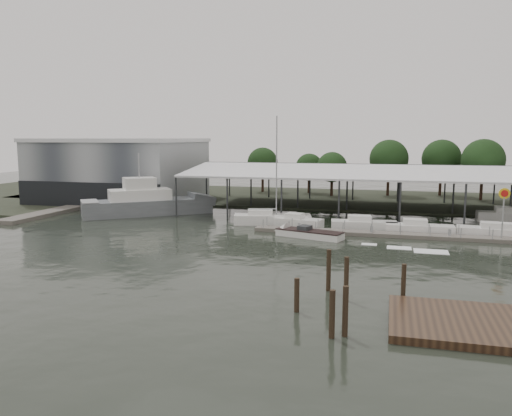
% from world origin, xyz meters
% --- Properties ---
extents(ground, '(200.00, 200.00, 0.00)m').
position_xyz_m(ground, '(0.00, 0.00, 0.00)').
color(ground, '#232921').
rests_on(ground, ground).
extents(land_strip_far, '(140.00, 30.00, 0.30)m').
position_xyz_m(land_strip_far, '(0.00, 42.00, 0.10)').
color(land_strip_far, '#32382A').
rests_on(land_strip_far, ground).
extents(land_strip_west, '(20.00, 40.00, 0.30)m').
position_xyz_m(land_strip_west, '(-40.00, 30.00, 0.10)').
color(land_strip_west, '#32382A').
rests_on(land_strip_west, ground).
extents(storage_warehouse, '(24.50, 20.50, 10.50)m').
position_xyz_m(storage_warehouse, '(-28.00, 29.94, 5.29)').
color(storage_warehouse, '#93999D').
rests_on(storage_warehouse, ground).
extents(covered_boat_shed, '(58.24, 24.00, 6.96)m').
position_xyz_m(covered_boat_shed, '(17.00, 28.00, 6.13)').
color(covered_boat_shed, white).
rests_on(covered_boat_shed, ground).
extents(trawler_dock, '(3.00, 18.00, 0.50)m').
position_xyz_m(trawler_dock, '(-30.00, 14.00, 0.25)').
color(trawler_dock, slate).
rests_on(trawler_dock, ground).
extents(floating_dock, '(28.00, 2.00, 1.40)m').
position_xyz_m(floating_dock, '(15.00, 10.00, 0.20)').
color(floating_dock, slate).
rests_on(floating_dock, ground).
extents(shell_fuel_sign, '(1.10, 0.18, 5.55)m').
position_xyz_m(shell_fuel_sign, '(27.00, 9.99, 3.93)').
color(shell_fuel_sign, '#979A9C').
rests_on(shell_fuel_sign, ground).
extents(grey_trawler, '(17.07, 14.56, 8.84)m').
position_xyz_m(grey_trawler, '(-16.57, 17.40, 1.58)').
color(grey_trawler, slate).
rests_on(grey_trawler, ground).
extents(white_sailboat, '(9.76, 4.84, 13.42)m').
position_xyz_m(white_sailboat, '(1.71, 14.21, 0.65)').
color(white_sailboat, white).
rests_on(white_sailboat, ground).
extents(speedboat_underway, '(18.47, 7.21, 2.00)m').
position_xyz_m(speedboat_underway, '(7.01, 7.25, 0.39)').
color(speedboat_underway, white).
rests_on(speedboat_underway, ground).
extents(moored_cruiser_0, '(6.00, 3.29, 1.70)m').
position_xyz_m(moored_cruiser_0, '(5.31, 13.03, 0.61)').
color(moored_cruiser_0, white).
rests_on(moored_cruiser_0, ground).
extents(moored_cruiser_1, '(7.68, 3.07, 1.70)m').
position_xyz_m(moored_cruiser_1, '(12.93, 13.29, 0.61)').
color(moored_cruiser_1, white).
rests_on(moored_cruiser_1, ground).
extents(moored_cruiser_2, '(7.30, 2.22, 1.70)m').
position_xyz_m(moored_cruiser_2, '(19.05, 12.26, 0.61)').
color(moored_cruiser_2, white).
rests_on(moored_cruiser_2, ground).
extents(moored_cruiser_3, '(8.95, 2.97, 1.70)m').
position_xyz_m(moored_cruiser_3, '(27.29, 12.13, 0.61)').
color(moored_cruiser_3, white).
rests_on(moored_cruiser_3, ground).
extents(mooring_pilings, '(6.67, 8.62, 3.52)m').
position_xyz_m(mooring_pilings, '(13.22, -15.03, 1.02)').
color(mooring_pilings, '#37291B').
rests_on(mooring_pilings, ground).
extents(horizon_tree_line, '(71.17, 12.33, 10.44)m').
position_xyz_m(horizon_tree_line, '(23.19, 47.32, 6.16)').
color(horizon_tree_line, '#2F1E15').
rests_on(horizon_tree_line, ground).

